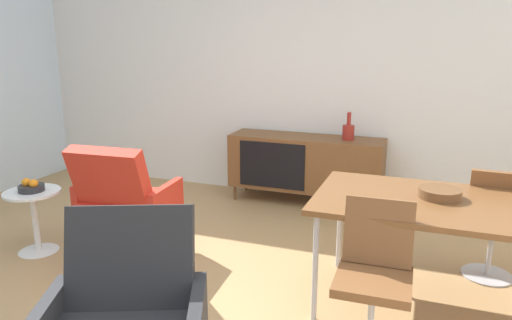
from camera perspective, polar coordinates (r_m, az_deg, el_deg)
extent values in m
plane|color=tan|center=(3.32, -8.87, -17.00)|extent=(8.32, 8.32, 0.00)
cube|color=white|center=(5.26, 4.67, 10.84)|extent=(6.80, 0.12, 2.80)
cube|color=brown|center=(5.07, 5.91, -0.33)|extent=(1.60, 0.44, 0.56)
cube|color=black|center=(4.94, 1.88, -0.65)|extent=(0.70, 0.01, 0.48)
cylinder|color=brown|center=(5.24, -2.53, -3.87)|extent=(0.03, 0.03, 0.16)
cylinder|color=brown|center=(4.89, 13.74, -5.66)|extent=(0.03, 0.03, 0.16)
cylinder|color=brown|center=(5.54, -1.16, -2.84)|extent=(0.03, 0.03, 0.16)
cylinder|color=brown|center=(5.21, 14.21, -4.44)|extent=(0.03, 0.03, 0.16)
cylinder|color=maroon|center=(4.90, 10.92, 3.23)|extent=(0.12, 0.12, 0.15)
cylinder|color=maroon|center=(4.88, 10.99, 4.83)|extent=(0.04, 0.04, 0.13)
cube|color=brown|center=(3.18, 21.73, -4.96)|extent=(1.60, 0.90, 0.04)
cylinder|color=#B7B7BC|center=(3.02, 7.05, -12.65)|extent=(0.04, 0.04, 0.70)
cylinder|color=#B7B7BC|center=(3.72, 9.91, -7.42)|extent=(0.04, 0.04, 0.70)
cylinder|color=brown|center=(3.23, 21.01, -3.69)|extent=(0.26, 0.26, 0.06)
cube|color=brown|center=(2.72, 13.75, -13.86)|extent=(0.41, 0.41, 0.05)
cube|color=brown|center=(2.79, 14.37, -8.26)|extent=(0.38, 0.10, 0.38)
cube|color=brown|center=(3.88, 26.44, -6.28)|extent=(0.42, 0.42, 0.05)
cube|color=brown|center=(3.64, 26.94, -4.05)|extent=(0.38, 0.11, 0.38)
cylinder|color=#B7B7BC|center=(3.96, 26.05, -9.51)|extent=(0.04, 0.04, 0.42)
cylinder|color=#B7B7BC|center=(4.05, 25.73, -12.19)|extent=(0.36, 0.36, 0.01)
cube|color=red|center=(4.03, -14.77, -5.54)|extent=(0.63, 0.60, 0.20)
cube|color=red|center=(3.74, -16.97, -2.23)|extent=(0.62, 0.31, 0.51)
cube|color=red|center=(3.84, -10.62, -5.00)|extent=(0.09, 0.51, 0.28)
cube|color=red|center=(4.18, -18.71, -3.95)|extent=(0.09, 0.51, 0.28)
cylinder|color=#B7B7BC|center=(4.11, -14.55, -8.69)|extent=(0.06, 0.06, 0.28)
cylinder|color=#B7B7BC|center=(4.17, -14.44, -10.37)|extent=(0.48, 0.48, 0.02)
cube|color=#262628|center=(2.43, -14.61, -11.12)|extent=(0.66, 0.48, 0.51)
cylinder|color=white|center=(4.27, -25.09, -3.49)|extent=(0.44, 0.44, 0.02)
cylinder|color=white|center=(4.35, -24.73, -6.76)|extent=(0.05, 0.05, 0.50)
cone|color=white|center=(4.43, -24.40, -9.66)|extent=(0.32, 0.32, 0.02)
cylinder|color=#262628|center=(4.26, -25.14, -3.04)|extent=(0.20, 0.20, 0.05)
sphere|color=orange|center=(4.21, -24.93, -2.55)|extent=(0.07, 0.07, 0.07)
sphere|color=orange|center=(4.27, -25.65, -2.41)|extent=(0.07, 0.07, 0.07)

